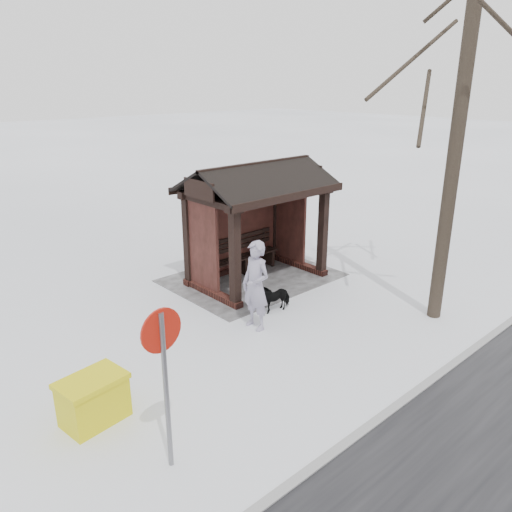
{
  "coord_description": "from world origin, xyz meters",
  "views": [
    {
      "loc": [
        8.2,
        8.97,
        4.96
      ],
      "look_at": [
        0.77,
        0.8,
        1.06
      ],
      "focal_mm": 35.0,
      "sensor_mm": 36.0,
      "label": 1
    }
  ],
  "objects": [
    {
      "name": "pedestrian",
      "position": [
        1.81,
        1.94,
        0.96
      ],
      "size": [
        0.47,
        0.71,
        1.92
      ],
      "primitive_type": "imported",
      "rotation": [
        0.0,
        0.0,
        1.59
      ],
      "color": "#968FA8",
      "rests_on": "ground"
    },
    {
      "name": "kerb",
      "position": [
        0.0,
        5.5,
        0.01
      ],
      "size": [
        120.0,
        0.15,
        0.06
      ],
      "primitive_type": "cube",
      "color": "gray",
      "rests_on": "ground"
    },
    {
      "name": "ground",
      "position": [
        0.0,
        0.0,
        0.0
      ],
      "size": [
        120.0,
        120.0,
        0.0
      ],
      "primitive_type": "plane",
      "color": "white",
      "rests_on": "ground"
    },
    {
      "name": "bus_shelter",
      "position": [
        0.0,
        -0.16,
        2.17
      ],
      "size": [
        3.6,
        2.4,
        3.09
      ],
      "color": "#331612",
      "rests_on": "ground"
    },
    {
      "name": "dog",
      "position": [
        0.94,
        1.58,
        0.33
      ],
      "size": [
        0.82,
        0.45,
        0.66
      ],
      "primitive_type": "imported",
      "rotation": [
        0.0,
        0.0,
        1.44
      ],
      "color": "black",
      "rests_on": "ground"
    },
    {
      "name": "tree_near",
      "position": [
        -1.5,
        4.2,
        6.16
      ],
      "size": [
        3.42,
        3.42,
        9.03
      ],
      "color": "black",
      "rests_on": "ground"
    },
    {
      "name": "grit_bin",
      "position": [
        5.72,
        2.56,
        0.38
      ],
      "size": [
        1.06,
        0.79,
        0.75
      ],
      "rotation": [
        0.0,
        0.0,
        0.13
      ],
      "color": "#D4C90C",
      "rests_on": "ground"
    },
    {
      "name": "trampled_patch",
      "position": [
        0.0,
        -0.2,
        0.01
      ],
      "size": [
        4.2,
        3.2,
        0.02
      ],
      "primitive_type": "cube",
      "color": "gray",
      "rests_on": "ground"
    },
    {
      "name": "road_sign",
      "position": [
        5.37,
        4.12,
        1.69
      ],
      "size": [
        0.6,
        0.11,
        2.34
      ],
      "rotation": [
        0.0,
        0.0,
        0.07
      ],
      "color": "slate",
      "rests_on": "ground"
    }
  ]
}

